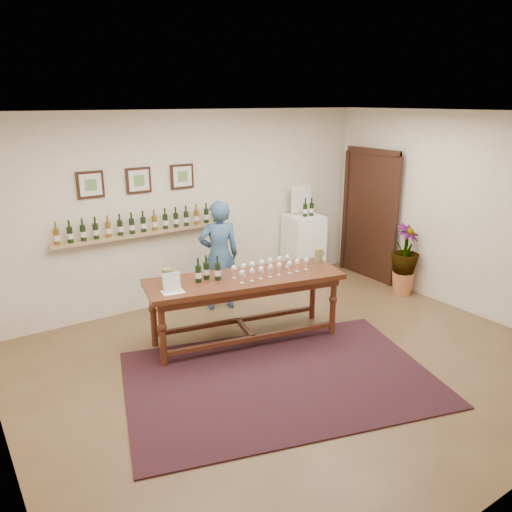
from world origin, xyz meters
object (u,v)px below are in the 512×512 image
tasting_table (245,287)px  person (219,256)px  display_pedestal (303,248)px  potted_plant (405,260)px

tasting_table → person: (0.26, 1.09, 0.07)m
display_pedestal → person: (-1.75, -0.26, 0.24)m
display_pedestal → potted_plant: (0.89, -1.39, 0.01)m
tasting_table → display_pedestal: bearing=45.8°
display_pedestal → person: person is taller
tasting_table → potted_plant: bearing=11.2°
tasting_table → person: bearing=88.8°
potted_plant → tasting_table: bearing=179.2°
tasting_table → person: size_ratio=1.58×
person → potted_plant: bearing=174.4°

